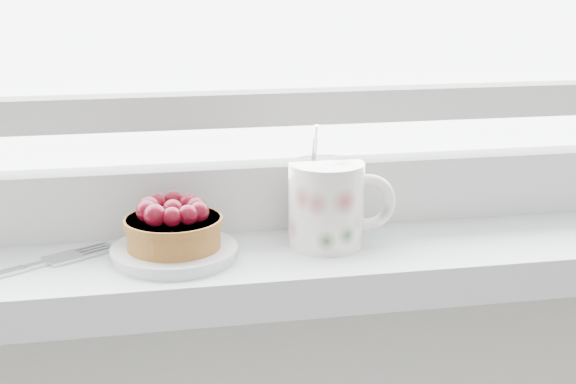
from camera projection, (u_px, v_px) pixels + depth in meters
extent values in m
cube|color=silver|center=(266.00, 263.00, 0.83)|extent=(1.60, 0.20, 0.04)
cube|color=silver|center=(255.00, 194.00, 0.88)|extent=(1.30, 0.05, 0.07)
cube|color=silver|center=(254.00, 108.00, 0.85)|extent=(1.30, 0.04, 0.04)
cylinder|color=silver|center=(174.00, 253.00, 0.78)|extent=(0.12, 0.12, 0.01)
cylinder|color=brown|center=(174.00, 232.00, 0.78)|extent=(0.09, 0.09, 0.03)
cylinder|color=brown|center=(173.00, 221.00, 0.77)|extent=(0.10, 0.10, 0.01)
sphere|color=#42040D|center=(173.00, 210.00, 0.77)|extent=(0.02, 0.02, 0.02)
sphere|color=#42040D|center=(196.00, 207.00, 0.78)|extent=(0.02, 0.02, 0.02)
sphere|color=#42040D|center=(188.00, 204.00, 0.79)|extent=(0.02, 0.02, 0.02)
sphere|color=#42040D|center=(174.00, 201.00, 0.79)|extent=(0.02, 0.02, 0.02)
sphere|color=#42040D|center=(158.00, 203.00, 0.79)|extent=(0.02, 0.02, 0.02)
sphere|color=#42040D|center=(149.00, 208.00, 0.77)|extent=(0.02, 0.02, 0.02)
sphere|color=#42040D|center=(147.00, 211.00, 0.76)|extent=(0.02, 0.02, 0.02)
sphere|color=#42040D|center=(155.00, 215.00, 0.75)|extent=(0.02, 0.02, 0.02)
sphere|color=#42040D|center=(172.00, 217.00, 0.75)|extent=(0.02, 0.02, 0.02)
sphere|color=#42040D|center=(188.00, 215.00, 0.75)|extent=(0.02, 0.02, 0.02)
sphere|color=#42040D|center=(199.00, 212.00, 0.76)|extent=(0.02, 0.02, 0.02)
cylinder|color=white|center=(326.00, 204.00, 0.81)|extent=(0.09, 0.09, 0.09)
cylinder|color=black|center=(327.00, 167.00, 0.80)|extent=(0.07, 0.07, 0.01)
torus|color=white|center=(367.00, 202.00, 0.81)|extent=(0.06, 0.02, 0.06)
cylinder|color=silver|center=(314.00, 149.00, 0.81)|extent=(0.01, 0.02, 0.05)
cube|color=silver|center=(37.00, 265.00, 0.76)|extent=(0.02, 0.02, 0.00)
cube|color=silver|center=(63.00, 258.00, 0.78)|extent=(0.04, 0.04, 0.00)
cube|color=silver|center=(100.00, 253.00, 0.79)|extent=(0.04, 0.02, 0.00)
cube|color=silver|center=(97.00, 251.00, 0.80)|extent=(0.04, 0.02, 0.00)
cube|color=silver|center=(93.00, 249.00, 0.80)|extent=(0.04, 0.02, 0.00)
cube|color=silver|center=(89.00, 247.00, 0.81)|extent=(0.04, 0.02, 0.00)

